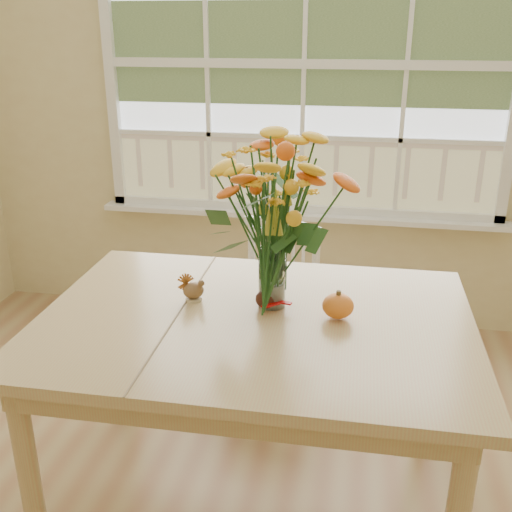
# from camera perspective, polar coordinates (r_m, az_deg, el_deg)

# --- Properties ---
(wall_back) EXTENTS (4.00, 0.02, 2.70)m
(wall_back) POSITION_cam_1_polar(r_m,az_deg,el_deg) (3.51, 4.58, 14.55)
(wall_back) COLOR #D5C188
(wall_back) RESTS_ON floor
(window) EXTENTS (2.42, 0.12, 1.74)m
(window) POSITION_cam_1_polar(r_m,az_deg,el_deg) (3.45, 4.60, 17.47)
(window) COLOR silver
(window) RESTS_ON wall_back
(dining_table) EXTENTS (1.51, 1.08, 0.80)m
(dining_table) POSITION_cam_1_polar(r_m,az_deg,el_deg) (2.13, -0.10, -8.04)
(dining_table) COLOR tan
(dining_table) RESTS_ON floor
(windsor_chair) EXTENTS (0.49, 0.48, 0.86)m
(windsor_chair) POSITION_cam_1_polar(r_m,az_deg,el_deg) (2.94, 1.77, -4.39)
(windsor_chair) COLOR white
(windsor_chair) RESTS_ON floor
(flower_vase) EXTENTS (0.46, 0.46, 0.54)m
(flower_vase) POSITION_cam_1_polar(r_m,az_deg,el_deg) (2.05, 1.59, 3.50)
(flower_vase) COLOR white
(flower_vase) RESTS_ON dining_table
(pumpkin) EXTENTS (0.11, 0.11, 0.09)m
(pumpkin) POSITION_cam_1_polar(r_m,az_deg,el_deg) (2.08, 7.81, -4.84)
(pumpkin) COLOR #D55A19
(pumpkin) RESTS_ON dining_table
(turkey_figurine) EXTENTS (0.09, 0.08, 0.10)m
(turkey_figurine) POSITION_cam_1_polar(r_m,az_deg,el_deg) (2.21, -5.98, -3.29)
(turkey_figurine) COLOR #CCB78C
(turkey_figurine) RESTS_ON dining_table
(dark_gourd) EXTENTS (0.13, 0.07, 0.06)m
(dark_gourd) POSITION_cam_1_polar(r_m,az_deg,el_deg) (2.14, 0.90, -4.20)
(dark_gourd) COLOR #38160F
(dark_gourd) RESTS_ON dining_table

